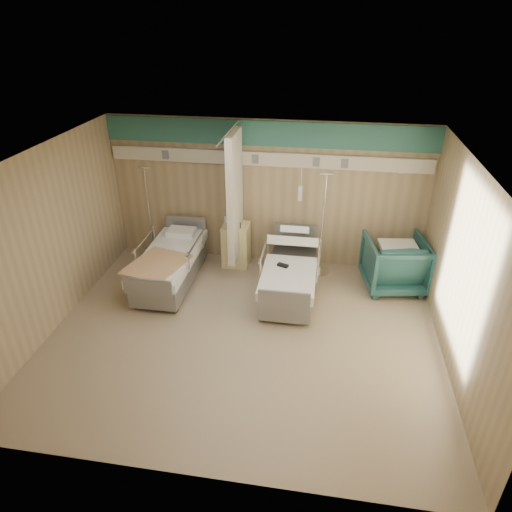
# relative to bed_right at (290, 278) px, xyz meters

# --- Properties ---
(ground) EXTENTS (6.00, 5.00, 0.00)m
(ground) POSITION_rel_bed_right_xyz_m (-0.60, -1.30, -0.32)
(ground) COLOR gray
(ground) RESTS_ON ground
(room_walls) EXTENTS (6.04, 5.04, 2.82)m
(room_walls) POSITION_rel_bed_right_xyz_m (-0.63, -1.05, 1.55)
(room_walls) COLOR tan
(room_walls) RESTS_ON ground
(bed_right) EXTENTS (1.00, 2.16, 0.63)m
(bed_right) POSITION_rel_bed_right_xyz_m (0.00, 0.00, 0.00)
(bed_right) COLOR white
(bed_right) RESTS_ON ground
(bed_left) EXTENTS (1.00, 2.16, 0.63)m
(bed_left) POSITION_rel_bed_right_xyz_m (-2.20, 0.00, 0.00)
(bed_left) COLOR white
(bed_left) RESTS_ON ground
(bedside_cabinet) EXTENTS (0.50, 0.48, 0.85)m
(bedside_cabinet) POSITION_rel_bed_right_xyz_m (-1.15, 0.90, 0.11)
(bedside_cabinet) COLOR #EEE195
(bedside_cabinet) RESTS_ON ground
(visitor_armchair) EXTENTS (1.20, 1.23, 0.96)m
(visitor_armchair) POSITION_rel_bed_right_xyz_m (1.82, 0.53, 0.17)
(visitor_armchair) COLOR #1E4B4C
(visitor_armchair) RESTS_ON ground
(waffle_blanket) EXTENTS (0.71, 0.65, 0.07)m
(waffle_blanket) POSITION_rel_bed_right_xyz_m (1.85, 0.50, 0.69)
(waffle_blanket) COLOR silver
(waffle_blanket) RESTS_ON visitor_armchair
(iv_stand_right) EXTENTS (0.36, 0.36, 2.00)m
(iv_stand_right) POSITION_rel_bed_right_xyz_m (0.50, 0.78, 0.10)
(iv_stand_right) COLOR silver
(iv_stand_right) RESTS_ON ground
(iv_stand_left) EXTENTS (0.34, 0.34, 1.91)m
(iv_stand_left) POSITION_rel_bed_right_xyz_m (-2.88, 0.92, 0.08)
(iv_stand_left) COLOR silver
(iv_stand_left) RESTS_ON ground
(call_remote) EXTENTS (0.21, 0.15, 0.04)m
(call_remote) POSITION_rel_bed_right_xyz_m (-0.12, -0.15, 0.34)
(call_remote) COLOR black
(call_remote) RESTS_ON bed_right
(tan_blanket) EXTENTS (1.06, 1.22, 0.04)m
(tan_blanket) POSITION_rel_bed_right_xyz_m (-2.26, -0.46, 0.33)
(tan_blanket) COLOR tan
(tan_blanket) RESTS_ON bed_left
(toiletry_bag) EXTENTS (0.23, 0.17, 0.11)m
(toiletry_bag) POSITION_rel_bed_right_xyz_m (-1.14, 0.81, 0.59)
(toiletry_bag) COLOR black
(toiletry_bag) RESTS_ON bedside_cabinet
(white_cup) EXTENTS (0.09, 0.09, 0.13)m
(white_cup) POSITION_rel_bed_right_xyz_m (-1.35, 0.97, 0.60)
(white_cup) COLOR white
(white_cup) RESTS_ON bedside_cabinet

